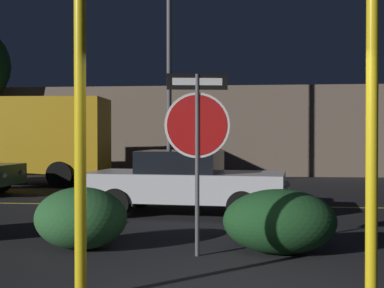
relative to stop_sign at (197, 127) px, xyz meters
The scene contains 10 objects.
road_center_stripe 5.61m from the stop_sign, 84.65° to the left, with size 35.58×0.12×0.01m, color gold.
stop_sign is the anchor object (origin of this frame).
yellow_pole_left 2.30m from the stop_sign, 115.68° to the right, with size 0.12×0.12×3.54m, color yellow.
yellow_pole_right 2.73m from the stop_sign, 46.43° to the right, with size 0.12×0.12×3.20m, color yellow.
hedge_bush_1 2.20m from the stop_sign, behind, with size 1.35×1.19×0.90m, color #285B2D.
hedge_bush_2 1.76m from the stop_sign, 12.63° to the left, with size 1.59×1.08×0.91m, color #19421E.
passing_car_2 4.17m from the stop_sign, 98.60° to the left, with size 4.35×2.25×1.34m.
delivery_truck 12.55m from the stop_sign, 124.91° to the left, with size 6.27×2.55×2.94m.
street_lamp 10.55m from the stop_sign, 100.23° to the left, with size 0.41×0.41×7.92m.
building_backdrop 17.01m from the stop_sign, 89.41° to the left, with size 26.51×4.75×3.74m, color #6B5B4C.
Camera 1 is at (0.14, -5.17, 1.65)m, focal length 50.00 mm.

